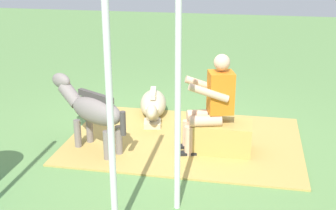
# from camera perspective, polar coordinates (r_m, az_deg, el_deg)

# --- Properties ---
(ground_plane) EXTENTS (24.00, 24.00, 0.00)m
(ground_plane) POSITION_cam_1_polar(r_m,az_deg,el_deg) (6.15, -0.29, -4.39)
(ground_plane) COLOR #608C4C
(hay_patch) EXTENTS (3.11, 2.13, 0.02)m
(hay_patch) POSITION_cam_1_polar(r_m,az_deg,el_deg) (6.11, 2.11, -4.46)
(hay_patch) COLOR tan
(hay_patch) RESTS_ON ground
(hay_bale) EXTENTS (0.72, 0.46, 0.40)m
(hay_bale) POSITION_cam_1_polar(r_m,az_deg,el_deg) (5.76, 6.99, -4.11)
(hay_bale) COLOR tan
(hay_bale) RESTS_ON ground
(person_seated) EXTENTS (0.71, 0.53, 1.28)m
(person_seated) POSITION_cam_1_polar(r_m,az_deg,el_deg) (5.56, 5.59, 0.51)
(person_seated) COLOR #D8AD8C
(person_seated) RESTS_ON ground
(pony_standing) EXTENTS (1.22, 0.82, 0.92)m
(pony_standing) POSITION_cam_1_polar(r_m,az_deg,el_deg) (5.72, -9.69, -0.54)
(pony_standing) COLOR slate
(pony_standing) RESTS_ON ground
(pony_lying) EXTENTS (0.56, 1.36, 0.42)m
(pony_lying) POSITION_cam_1_polar(r_m,az_deg,el_deg) (6.89, -1.91, -0.01)
(pony_lying) COLOR beige
(pony_lying) RESTS_ON ground
(tent_pole_left) EXTENTS (0.06, 0.06, 2.51)m
(tent_pole_left) POSITION_cam_1_polar(r_m,az_deg,el_deg) (4.12, 1.27, 1.96)
(tent_pole_left) COLOR silver
(tent_pole_left) RESTS_ON ground
(tent_pole_mid) EXTENTS (0.06, 0.06, 2.51)m
(tent_pole_mid) POSITION_cam_1_polar(r_m,az_deg,el_deg) (3.73, -7.43, -0.15)
(tent_pole_mid) COLOR silver
(tent_pole_mid) RESTS_ON ground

